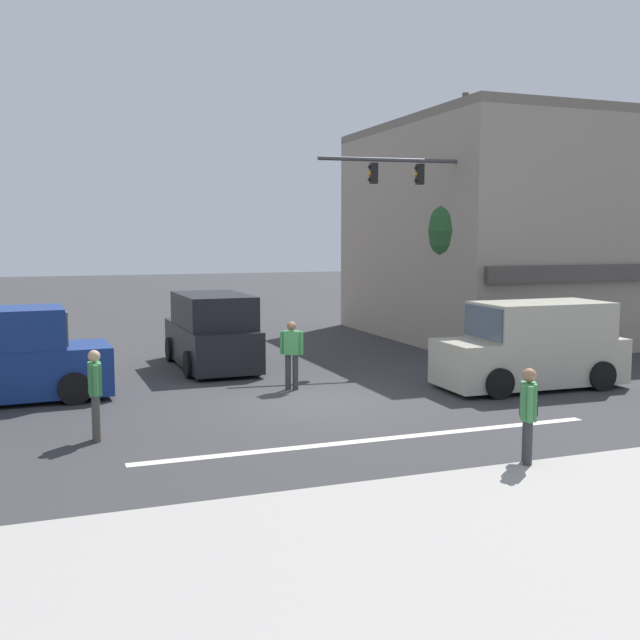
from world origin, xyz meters
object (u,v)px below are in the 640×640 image
traffic_light_mast (441,221)px  van_crossing_leftbound (533,347)px  street_tree (483,231)px  pedestrian_foreground_with_bag (528,413)px  utility_pole_far_right (463,216)px  pedestrian_mid_crossing (95,389)px  pedestrian_far_side (292,351)px  van_waiting_far (212,333)px

traffic_light_mast → van_crossing_leftbound: (-0.09, -4.79, -3.17)m
street_tree → pedestrian_foreground_with_bag: street_tree is taller
utility_pole_far_right → pedestrian_mid_crossing: (-12.88, -8.78, -3.48)m
van_crossing_leftbound → pedestrian_far_side: (-5.67, 1.78, -0.06)m
utility_pole_far_right → van_waiting_far: size_ratio=1.85×
traffic_light_mast → pedestrian_far_side: bearing=-152.4°
utility_pole_far_right → traffic_light_mast: 3.54m
traffic_light_mast → van_waiting_far: size_ratio=1.34×
street_tree → pedestrian_far_side: (-7.77, -3.87, -2.93)m
street_tree → van_waiting_far: (-8.92, -0.14, -2.88)m
van_crossing_leftbound → van_waiting_far: same height
pedestrian_foreground_with_bag → pedestrian_far_side: same height
van_waiting_far → van_crossing_leftbound: bearing=-38.9°
street_tree → pedestrian_foreground_with_bag: bearing=-119.3°
utility_pole_far_right → van_crossing_leftbound: (-2.44, -7.42, -3.42)m
pedestrian_foreground_with_bag → van_crossing_leftbound: bearing=53.2°
street_tree → utility_pole_far_right: bearing=79.2°
traffic_light_mast → pedestrian_mid_crossing: size_ratio=3.71×
utility_pole_far_right → van_waiting_far: bearing=-168.3°
street_tree → pedestrian_mid_crossing: street_tree is taller
van_waiting_far → pedestrian_far_side: bearing=-72.8°
pedestrian_far_side → van_waiting_far: bearing=107.2°
utility_pole_far_right → van_crossing_leftbound: utility_pole_far_right is taller
traffic_light_mast → pedestrian_far_side: size_ratio=3.71×
pedestrian_mid_crossing → van_crossing_leftbound: bearing=7.4°
pedestrian_foreground_with_bag → street_tree: bearing=60.7°
street_tree → pedestrian_mid_crossing: size_ratio=3.39×
traffic_light_mast → pedestrian_foreground_with_bag: 11.75m
van_crossing_leftbound → pedestrian_mid_crossing: size_ratio=2.78×
utility_pole_far_right → pedestrian_mid_crossing: 15.97m
traffic_light_mast → van_crossing_leftbound: traffic_light_mast is taller
street_tree → traffic_light_mast: bearing=-156.9°
street_tree → pedestrian_mid_crossing: (-12.54, -7.01, -2.93)m
pedestrian_far_side → street_tree: bearing=26.5°
pedestrian_far_side → utility_pole_far_right: bearing=34.9°
van_waiting_far → utility_pole_far_right: bearing=11.7°
utility_pole_far_right → traffic_light_mast: utility_pole_far_right is taller
utility_pole_far_right → van_crossing_leftbound: 8.53m
van_waiting_far → pedestrian_mid_crossing: van_waiting_far is taller
traffic_light_mast → pedestrian_far_side: 7.25m
pedestrian_foreground_with_bag → pedestrian_mid_crossing: 7.55m
street_tree → van_waiting_far: street_tree is taller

